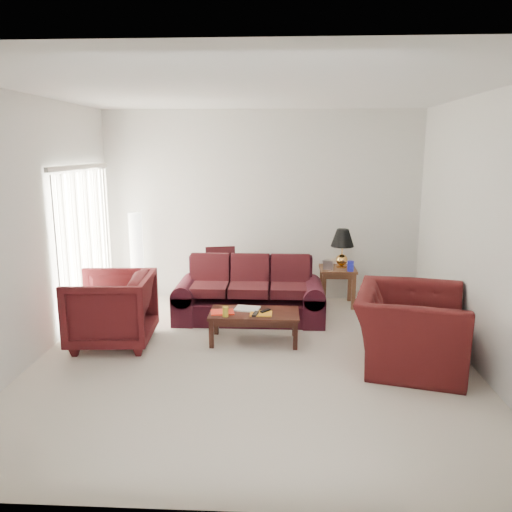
{
  "coord_description": "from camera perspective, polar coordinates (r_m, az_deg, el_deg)",
  "views": [
    {
      "loc": [
        0.32,
        -5.42,
        2.4
      ],
      "look_at": [
        0.0,
        0.85,
        1.05
      ],
      "focal_mm": 35.0,
      "sensor_mm": 36.0,
      "label": 1
    }
  ],
  "objects": [
    {
      "name": "floor_lamp",
      "position": [
        8.08,
        -13.47,
        -0.17
      ],
      "size": [
        0.28,
        0.28,
        1.45
      ],
      "primitive_type": null,
      "rotation": [
        0.0,
        0.0,
        0.22
      ],
      "color": "white",
      "rests_on": "ground"
    },
    {
      "name": "blue_canister",
      "position": [
        7.62,
        10.75,
        -1.15
      ],
      "size": [
        0.13,
        0.13,
        0.16
      ],
      "primitive_type": "cylinder",
      "rotation": [
        0.0,
        0.0,
        0.41
      ],
      "color": "#1C21BB",
      "rests_on": "end_table"
    },
    {
      "name": "armchair_left",
      "position": [
        6.47,
        -16.2,
        -5.88
      ],
      "size": [
        1.06,
        1.03,
        0.9
      ],
      "primitive_type": "imported",
      "rotation": [
        0.0,
        0.0,
        -1.5
      ],
      "color": "#3E0E10",
      "rests_on": "ground"
    },
    {
      "name": "picture_frame",
      "position": [
        7.93,
        8.34,
        -0.48
      ],
      "size": [
        0.21,
        0.22,
        0.06
      ],
      "primitive_type": "cube",
      "rotation": [
        1.36,
        0.0,
        0.53
      ],
      "color": "silver",
      "rests_on": "end_table"
    },
    {
      "name": "table_lamp",
      "position": [
        7.81,
        9.82,
        0.87
      ],
      "size": [
        0.42,
        0.42,
        0.6
      ],
      "primitive_type": null,
      "rotation": [
        0.0,
        0.0,
        -0.18
      ],
      "color": "gold",
      "rests_on": "end_table"
    },
    {
      "name": "yellow_glass",
      "position": [
        6.14,
        -3.51,
        -6.36
      ],
      "size": [
        0.08,
        0.08,
        0.12
      ],
      "primitive_type": "cylinder",
      "rotation": [
        0.0,
        0.0,
        0.09
      ],
      "color": "gold",
      "rests_on": "coffee_table"
    },
    {
      "name": "throw_pillow",
      "position": [
        7.71,
        -4.08,
        -0.58
      ],
      "size": [
        0.48,
        0.3,
        0.46
      ],
      "primitive_type": "cube",
      "rotation": [
        -0.21,
        0.0,
        0.2
      ],
      "color": "black",
      "rests_on": "sofa"
    },
    {
      "name": "floor",
      "position": [
        5.93,
        -0.43,
        -11.72
      ],
      "size": [
        5.0,
        5.0,
        0.0
      ],
      "primitive_type": "plane",
      "color": "beige",
      "rests_on": "ground"
    },
    {
      "name": "magazine_orange",
      "position": [
        6.23,
        0.58,
        -6.6
      ],
      "size": [
        0.27,
        0.21,
        0.02
      ],
      "primitive_type": "cube",
      "rotation": [
        0.0,
        0.0,
        -0.02
      ],
      "color": "orange",
      "rests_on": "coffee_table"
    },
    {
      "name": "end_table",
      "position": [
        7.9,
        9.26,
        -3.44
      ],
      "size": [
        0.59,
        0.59,
        0.6
      ],
      "primitive_type": null,
      "rotation": [
        0.0,
        0.0,
        0.08
      ],
      "color": "#512E1C",
      "rests_on": "ground"
    },
    {
      "name": "remote_a",
      "position": [
        6.15,
        -0.07,
        -6.62
      ],
      "size": [
        0.08,
        0.18,
        0.02
      ],
      "primitive_type": "cube",
      "rotation": [
        0.0,
        0.0,
        -0.18
      ],
      "color": "black",
      "rests_on": "coffee_table"
    },
    {
      "name": "coffee_table",
      "position": [
        6.37,
        -0.2,
        -8.09
      ],
      "size": [
        1.18,
        0.68,
        0.39
      ],
      "primitive_type": null,
      "rotation": [
        0.0,
        0.0,
        -0.11
      ],
      "color": "black",
      "rests_on": "ground"
    },
    {
      "name": "blinds",
      "position": [
        7.37,
        -18.94,
        1.17
      ],
      "size": [
        0.1,
        2.0,
        2.16
      ],
      "primitive_type": "cube",
      "color": "silver",
      "rests_on": "ground"
    },
    {
      "name": "magazine_red",
      "position": [
        6.29,
        -3.86,
        -6.42
      ],
      "size": [
        0.32,
        0.26,
        0.02
      ],
      "primitive_type": "cube",
      "rotation": [
        0.0,
        0.0,
        0.17
      ],
      "color": "red",
      "rests_on": "coffee_table"
    },
    {
      "name": "sofa",
      "position": [
        7.11,
        -0.76,
        -3.95
      ],
      "size": [
        2.17,
        1.07,
        0.86
      ],
      "primitive_type": null,
      "rotation": [
        0.0,
        0.0,
        -0.08
      ],
      "color": "black",
      "rests_on": "ground"
    },
    {
      "name": "clock",
      "position": [
        7.66,
        8.27,
        -1.03
      ],
      "size": [
        0.16,
        0.11,
        0.15
      ],
      "primitive_type": "cube",
      "rotation": [
        0.0,
        0.0,
        -0.39
      ],
      "color": "silver",
      "rests_on": "end_table"
    },
    {
      "name": "remote_b",
      "position": [
        6.27,
        1.07,
        -6.26
      ],
      "size": [
        0.13,
        0.15,
        0.02
      ],
      "primitive_type": "cube",
      "rotation": [
        0.0,
        0.0,
        -0.65
      ],
      "color": "black",
      "rests_on": "coffee_table"
    },
    {
      "name": "armchair_right",
      "position": [
        5.91,
        17.15,
        -7.88
      ],
      "size": [
        1.45,
        1.57,
        0.86
      ],
      "primitive_type": "imported",
      "rotation": [
        0.0,
        0.0,
        1.32
      ],
      "color": "#3B0D0E",
      "rests_on": "ground"
    },
    {
      "name": "magazine_white",
      "position": [
        6.41,
        -1.01,
        -6.03
      ],
      "size": [
        0.34,
        0.28,
        0.02
      ],
      "primitive_type": "cube",
      "rotation": [
        0.0,
        0.0,
        -0.18
      ],
      "color": "silver",
      "rests_on": "coffee_table"
    }
  ]
}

